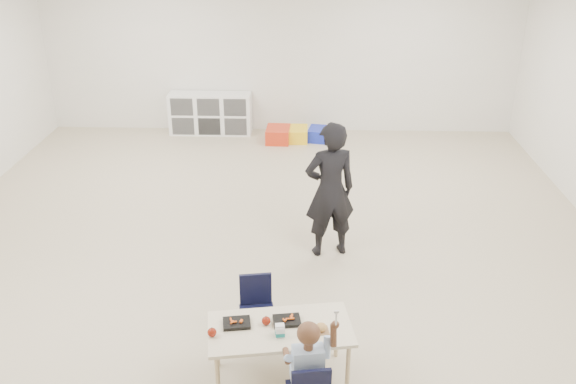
{
  "coord_description": "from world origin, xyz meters",
  "views": [
    {
      "loc": [
        0.47,
        -5.74,
        3.57
      ],
      "look_at": [
        0.28,
        0.07,
        0.85
      ],
      "focal_mm": 38.0,
      "sensor_mm": 36.0,
      "label": 1
    }
  ],
  "objects_px": {
    "table": "(280,353)",
    "adult": "(330,190)",
    "cubby_shelf": "(211,113)",
    "child": "(308,372)"
  },
  "relations": [
    {
      "from": "table",
      "to": "adult",
      "type": "distance_m",
      "value": 2.19
    },
    {
      "from": "table",
      "to": "cubby_shelf",
      "type": "xyz_separation_m",
      "value": [
        -1.48,
        6.08,
        0.08
      ]
    },
    {
      "from": "cubby_shelf",
      "to": "adult",
      "type": "bearing_deg",
      "value": -64.26
    },
    {
      "from": "table",
      "to": "child",
      "type": "xyz_separation_m",
      "value": [
        0.23,
        -0.48,
        0.23
      ]
    },
    {
      "from": "cubby_shelf",
      "to": "adult",
      "type": "height_order",
      "value": "adult"
    },
    {
      "from": "child",
      "to": "cubby_shelf",
      "type": "height_order",
      "value": "child"
    },
    {
      "from": "table",
      "to": "adult",
      "type": "xyz_separation_m",
      "value": [
        0.45,
        2.08,
        0.51
      ]
    },
    {
      "from": "table",
      "to": "cubby_shelf",
      "type": "bearing_deg",
      "value": 94.68
    },
    {
      "from": "table",
      "to": "child",
      "type": "height_order",
      "value": "child"
    },
    {
      "from": "cubby_shelf",
      "to": "adult",
      "type": "relative_size",
      "value": 0.9
    }
  ]
}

